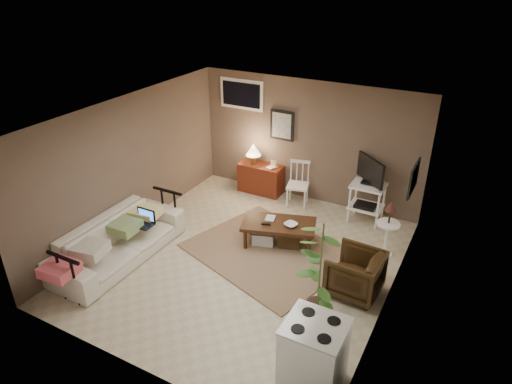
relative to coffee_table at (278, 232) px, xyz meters
The scene contains 20 objects.
floor 0.75m from the coffee_table, 112.80° to the right, with size 5.00×5.00×0.00m, color #C1B293.
art_back 2.33m from the coffee_table, 114.37° to the left, with size 0.50×0.03×0.60m, color black.
art_right 2.36m from the coffee_table, 11.48° to the left, with size 0.03×0.60×0.45m, color black.
window 3.03m from the coffee_table, 133.45° to the left, with size 0.96×0.03×0.60m, color white.
rug 0.38m from the coffee_table, 99.47° to the right, with size 2.44×1.95×0.02m, color #8F7353.
coffee_table is the anchor object (origin of this frame).
sofa 2.60m from the coffee_table, 143.07° to the right, with size 2.30×0.67×0.90m, color silver.
sofa_pillows 2.74m from the coffee_table, 137.90° to the right, with size 0.44×2.19×0.15m, color beige, non-canonical shape.
sofa_end_rails 2.49m from the coffee_table, 141.23° to the right, with size 0.62×2.30×0.77m, color black, non-canonical shape.
laptop 2.21m from the coffee_table, 147.89° to the right, with size 0.35×0.26×0.24m.
red_console 2.02m from the coffee_table, 126.38° to the left, with size 0.91×0.40×1.05m.
spindle_chair 1.52m from the coffee_table, 101.15° to the left, with size 0.48×0.48×0.88m.
tv_stand 1.86m from the coffee_table, 53.79° to the left, with size 0.60×0.54×1.26m.
side_table 1.80m from the coffee_table, 18.72° to the left, with size 0.37×0.37×1.00m.
armchair 1.63m from the coffee_table, 21.70° to the right, with size 0.71×0.67×0.73m, color black.
potted_plant 2.02m from the coffee_table, 48.86° to the right, with size 0.39×0.39×1.58m.
stove 2.85m from the coffee_table, 56.34° to the right, with size 0.67×0.62×0.87m.
bowl 0.36m from the coffee_table, ahead, with size 0.21×0.05×0.21m, color #3E2110.
book_table 0.38m from the coffee_table, behind, with size 0.16×0.02×0.21m, color #3E2110.
book_console 1.98m from the coffee_table, 121.20° to the left, with size 0.15×0.02×0.21m, color #3E2110.
Camera 1 is at (3.03, -5.26, 4.34)m, focal length 32.00 mm.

